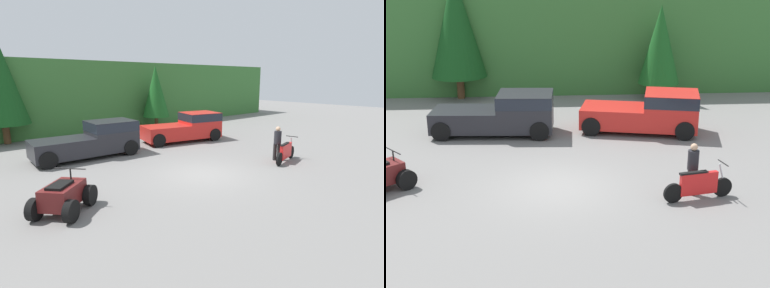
% 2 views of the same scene
% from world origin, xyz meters
% --- Properties ---
extents(ground_plane, '(80.00, 80.00, 0.00)m').
position_xyz_m(ground_plane, '(0.00, 0.00, 0.00)').
color(ground_plane, slate).
extents(hillside_backdrop, '(44.00, 6.00, 5.35)m').
position_xyz_m(hillside_backdrop, '(0.00, 16.00, 2.67)').
color(hillside_backdrop, '#387033').
rests_on(hillside_backdrop, ground_plane).
extents(tree_left, '(2.99, 2.99, 6.79)m').
position_xyz_m(tree_left, '(-4.93, 12.80, 3.99)').
color(tree_left, brown).
rests_on(tree_left, ground_plane).
extents(tree_mid_left, '(2.23, 2.23, 5.06)m').
position_xyz_m(tree_mid_left, '(5.86, 11.79, 2.97)').
color(tree_mid_left, brown).
rests_on(tree_mid_left, ground_plane).
extents(pickup_truck_red, '(5.39, 3.18, 1.82)m').
position_xyz_m(pickup_truck_red, '(4.27, 5.91, 0.96)').
color(pickup_truck_red, red).
rests_on(pickup_truck_red, ground_plane).
extents(pickup_truck_second, '(5.31, 2.43, 1.82)m').
position_xyz_m(pickup_truck_second, '(-2.09, 6.08, 0.96)').
color(pickup_truck_second, '#232328').
rests_on(pickup_truck_second, ground_plane).
extents(dirt_bike, '(2.32, 0.76, 1.17)m').
position_xyz_m(dirt_bike, '(4.37, -1.26, 0.48)').
color(dirt_bike, black).
rests_on(dirt_bike, ground_plane).
extents(rider_person, '(0.46, 0.46, 1.72)m').
position_xyz_m(rider_person, '(4.27, -0.82, 0.93)').
color(rider_person, black).
rests_on(rider_person, ground_plane).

